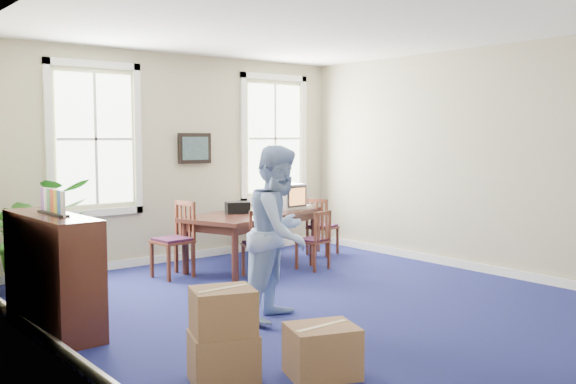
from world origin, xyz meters
TOP-DOWN VIEW (x-y plane):
  - floor at (0.00, 0.00)m, footprint 6.50×6.50m
  - ceiling at (0.00, 0.00)m, footprint 6.50×6.50m
  - wall_back at (0.00, 3.25)m, footprint 6.50×0.00m
  - wall_left at (-3.00, 0.00)m, footprint 0.00×6.50m
  - wall_right at (3.00, 0.00)m, footprint 0.00×6.50m
  - baseboard_back at (0.00, 3.22)m, footprint 6.00×0.04m
  - baseboard_left at (-2.97, 0.00)m, footprint 0.04×6.50m
  - baseboard_right at (2.97, 0.00)m, footprint 0.04×6.50m
  - window_left at (-1.30, 3.23)m, footprint 1.40×0.12m
  - window_right at (1.90, 3.23)m, footprint 1.40×0.12m
  - wall_picture at (0.30, 3.20)m, footprint 0.58×0.06m
  - conference_table at (0.73, 2.21)m, footprint 2.56×1.79m
  - crt_tv at (1.42, 2.26)m, footprint 0.47×0.51m
  - game_console at (1.74, 2.21)m, footprint 0.18×0.21m
  - equipment_bag at (0.47, 2.26)m, footprint 0.40×0.33m
  - chair_near_left at (0.25, 1.41)m, footprint 0.54×0.54m
  - chair_near_right at (1.21, 1.41)m, footprint 0.45×0.45m
  - chair_end_left at (-0.65, 2.21)m, footprint 0.52×0.52m
  - chair_end_right at (2.12, 2.21)m, footprint 0.53×0.53m
  - man at (-0.72, -0.29)m, footprint 1.12×1.04m
  - credenza at (-2.75, 0.80)m, footprint 0.50×1.59m
  - brochure_rack at (-2.73, 0.80)m, footprint 0.13×0.61m
  - potted_plant at (-2.33, 2.64)m, footprint 1.39×1.24m
  - cardboard_boxes at (-1.97, -1.32)m, footprint 1.69×1.69m

SIDE VIEW (x-z plane):
  - floor at x=0.00m, z-range 0.00..0.00m
  - baseboard_back at x=0.00m, z-range 0.00..0.12m
  - baseboard_left at x=-2.97m, z-range 0.00..0.12m
  - baseboard_right at x=2.97m, z-range 0.00..0.12m
  - cardboard_boxes at x=-1.97m, z-range 0.00..0.79m
  - conference_table at x=0.73m, z-range 0.00..0.80m
  - chair_near_right at x=1.21m, z-range 0.00..0.86m
  - chair_end_right at x=2.12m, z-range 0.00..0.93m
  - chair_near_left at x=0.25m, z-range 0.00..0.95m
  - chair_end_left at x=-0.65m, z-range 0.00..1.04m
  - credenza at x=-2.75m, z-range 0.00..1.23m
  - potted_plant at x=-2.33m, z-range 0.00..1.42m
  - game_console at x=1.74m, z-range 0.80..0.84m
  - equipment_bag at x=0.47m, z-range 0.80..0.97m
  - man at x=-0.72m, z-range 0.00..1.85m
  - crt_tv at x=1.42m, z-range 0.80..1.19m
  - brochure_rack at x=-2.73m, z-range 1.23..1.50m
  - wall_back at x=0.00m, z-range -1.65..4.85m
  - wall_left at x=-3.00m, z-range -1.65..4.85m
  - wall_right at x=3.00m, z-range -1.65..4.85m
  - wall_picture at x=0.30m, z-range 1.51..1.99m
  - window_left at x=-1.30m, z-range 0.80..3.00m
  - window_right at x=1.90m, z-range 0.80..3.00m
  - ceiling at x=0.00m, z-range 3.20..3.20m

